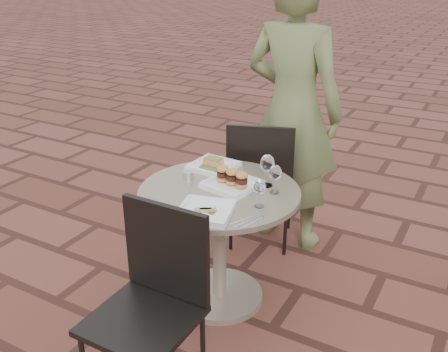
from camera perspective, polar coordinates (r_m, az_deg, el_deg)
The scene contains 13 objects.
ground at distance 3.08m, azimuth -1.75°, elevation -14.56°, with size 60.00×60.00×0.00m, color brown.
cafe_table at distance 2.87m, azimuth -0.52°, elevation -6.03°, with size 0.90×0.90×0.73m.
chair_far at distance 3.40m, azimuth 4.26°, elevation 0.11°, with size 0.56×0.56×0.93m.
chair_near at distance 2.30m, azimuth -8.00°, elevation -12.81°, with size 0.44×0.44×0.93m.
diner at distance 3.40m, azimuth 7.86°, elevation 7.34°, with size 0.70×0.46×1.93m, color #5D6A3A.
plate_salmon at distance 3.03m, azimuth -1.24°, elevation 1.24°, with size 0.27×0.27×0.07m.
plate_sliders at distance 2.78m, azimuth 0.92°, elevation -0.54°, with size 0.31×0.31×0.17m.
plate_tuna at distance 2.50m, azimuth -2.17°, elevation -4.02°, with size 0.32×0.32×0.03m.
wine_glass_right at distance 2.54m, azimuth 4.13°, elevation -1.35°, with size 0.06×0.06×0.15m.
wine_glass_mid at distance 2.77m, azimuth 4.97°, elevation 1.40°, with size 0.08×0.08×0.19m.
wine_glass_far at distance 2.70m, azimuth 5.87°, elevation 0.32°, with size 0.07×0.07×0.16m.
steel_ramekin at distance 2.89m, azimuth -4.08°, elevation 0.11°, with size 0.06×0.06×0.05m, color silver.
cutlery_set at distance 2.44m, azimuth 2.84°, elevation -5.14°, with size 0.09×0.20×0.00m, color silver, non-canonical shape.
Camera 1 is at (1.26, -2.06, 1.91)m, focal length 40.00 mm.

